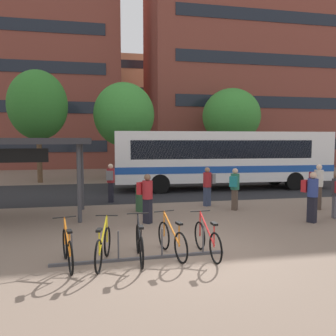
# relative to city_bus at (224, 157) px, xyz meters

# --- Properties ---
(ground) EXTENTS (200.00, 200.00, 0.00)m
(ground) POSITION_rel_city_bus_xyz_m (-4.61, -10.05, -1.78)
(ground) COLOR #7A6656
(bus_lane_asphalt) EXTENTS (80.00, 7.20, 0.01)m
(bus_lane_asphalt) POSITION_rel_city_bus_xyz_m (-4.61, 0.00, -1.77)
(bus_lane_asphalt) COLOR #232326
(bus_lane_asphalt) RESTS_ON ground
(city_bus) EXTENTS (12.10, 2.98, 3.20)m
(city_bus) POSITION_rel_city_bus_xyz_m (0.00, 0.00, 0.00)
(city_bus) COLOR white
(city_bus) RESTS_ON ground
(bike_rack) EXTENTS (4.03, 0.23, 0.70)m
(bike_rack) POSITION_rel_city_bus_xyz_m (-5.84, -10.33, -1.69)
(bike_rack) COLOR #47474C
(bike_rack) RESTS_ON ground
(parked_bicycle_orange_0) EXTENTS (0.57, 1.69, 0.99)m
(parked_bicycle_orange_0) POSITION_rel_city_bus_xyz_m (-7.44, -10.43, -1.39)
(parked_bicycle_orange_0) COLOR black
(parked_bicycle_orange_0) RESTS_ON ground
(parked_bicycle_yellow_1) EXTENTS (0.53, 1.70, 0.99)m
(parked_bicycle_yellow_1) POSITION_rel_city_bus_xyz_m (-6.68, -10.44, -1.39)
(parked_bicycle_yellow_1) COLOR black
(parked_bicycle_yellow_1) RESTS_ON ground
(parked_bicycle_black_2) EXTENTS (0.52, 1.72, 0.99)m
(parked_bicycle_black_2) POSITION_rel_city_bus_xyz_m (-5.87, -10.37, -1.39)
(parked_bicycle_black_2) COLOR black
(parked_bicycle_black_2) RESTS_ON ground
(parked_bicycle_orange_3) EXTENTS (0.55, 1.70, 0.99)m
(parked_bicycle_orange_3) POSITION_rel_city_bus_xyz_m (-5.08, -10.22, -1.39)
(parked_bicycle_orange_3) COLOR black
(parked_bicycle_orange_3) RESTS_ON ground
(parked_bicycle_red_4) EXTENTS (0.52, 1.72, 0.99)m
(parked_bicycle_red_4) POSITION_rel_city_bus_xyz_m (-4.26, -10.39, -1.39)
(parked_bicycle_red_4) COLOR black
(parked_bicycle_red_4) RESTS_ON ground
(transit_shelter) EXTENTS (5.99, 3.07, 2.81)m
(transit_shelter) POSITION_rel_city_bus_xyz_m (-10.04, -5.49, 0.85)
(transit_shelter) COLOR #38383D
(transit_shelter) RESTS_ON ground
(commuter_maroon_pack_0) EXTENTS (0.60, 0.57, 1.80)m
(commuter_maroon_pack_0) POSITION_rel_city_bus_xyz_m (1.65, -6.09, -0.74)
(commuter_maroon_pack_0) COLOR #47382D
(commuter_maroon_pack_0) RESTS_ON ground
(commuter_teal_pack_1) EXTENTS (0.56, 0.60, 1.65)m
(commuter_teal_pack_1) POSITION_rel_city_bus_xyz_m (-1.62, -5.59, -0.83)
(commuter_teal_pack_1) COLOR #47382D
(commuter_teal_pack_1) RESTS_ON ground
(commuter_grey_pack_2) EXTENTS (0.60, 0.50, 1.62)m
(commuter_grey_pack_2) POSITION_rel_city_bus_xyz_m (-2.39, -4.58, -0.84)
(commuter_grey_pack_2) COLOR #2D3851
(commuter_grey_pack_2) RESTS_ON ground
(commuter_red_pack_3) EXTENTS (0.51, 0.60, 1.69)m
(commuter_red_pack_3) POSITION_rel_city_bus_xyz_m (0.13, -7.92, -0.80)
(commuter_red_pack_3) COLOR black
(commuter_red_pack_3) RESTS_ON ground
(commuter_grey_pack_5) EXTENTS (0.40, 0.57, 1.71)m
(commuter_grey_pack_5) POSITION_rel_city_bus_xyz_m (-6.36, -3.04, -0.79)
(commuter_grey_pack_5) COLOR black
(commuter_grey_pack_5) RESTS_ON ground
(commuter_red_pack_6) EXTENTS (0.59, 0.58, 1.64)m
(commuter_red_pack_6) POSITION_rel_city_bus_xyz_m (-5.27, -6.99, -0.83)
(commuter_red_pack_6) COLOR black
(commuter_red_pack_6) RESTS_ON ground
(trash_bin) EXTENTS (0.55, 0.55, 1.03)m
(trash_bin) POSITION_rel_city_bus_xyz_m (-5.20, -5.08, -1.26)
(trash_bin) COLOR #284C2D
(trash_bin) RESTS_ON ground
(street_tree_0) EXTENTS (4.79, 4.79, 7.03)m
(street_tree_0) POSITION_rel_city_bus_xyz_m (3.86, 8.70, 2.96)
(street_tree_0) COLOR brown
(street_tree_0) RESTS_ON ground
(street_tree_1) EXTENTS (3.71, 3.71, 7.18)m
(street_tree_1) POSITION_rel_city_bus_xyz_m (-10.73, 4.88, 3.19)
(street_tree_1) COLOR brown
(street_tree_1) RESTS_ON ground
(street_tree_2) EXTENTS (4.25, 4.25, 6.77)m
(street_tree_2) POSITION_rel_city_bus_xyz_m (-5.19, 6.00, 2.75)
(street_tree_2) COLOR brown
(street_tree_2) RESTS_ON ground
(building_left_wing) EXTENTS (23.54, 13.56, 21.74)m
(building_left_wing) POSITION_rel_city_bus_xyz_m (-16.67, 21.53, 9.09)
(building_left_wing) COLOR brown
(building_left_wing) RESTS_ON ground
(building_right_wing) EXTENTS (26.59, 10.76, 19.84)m
(building_right_wing) POSITION_rel_city_bus_xyz_m (11.45, 17.16, 8.15)
(building_right_wing) COLOR brown
(building_right_wing) RESTS_ON ground
(building_centre_block) EXTENTS (19.41, 10.61, 14.59)m
(building_centre_block) POSITION_rel_city_bus_xyz_m (-4.70, 34.12, 5.52)
(building_centre_block) COLOR tan
(building_centre_block) RESTS_ON ground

